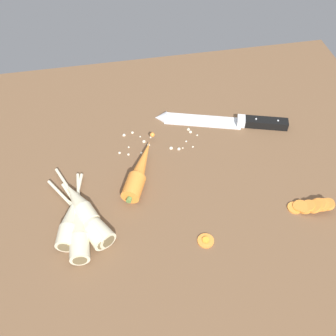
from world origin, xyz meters
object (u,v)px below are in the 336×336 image
object	(u,v)px
parsnip_front	(70,220)
carrot_slice_stack	(311,206)
carrot_slice_stray_near	(206,240)
parsnip_outer	(87,219)
parsnip_mid_left	(79,203)
whole_carrot	(139,171)
parsnip_mid_right	(79,228)
chefs_knife	(219,121)
parsnip_back	(89,222)

from	to	relation	value
parsnip_front	carrot_slice_stack	distance (cm)	51.59
parsnip_front	carrot_slice_stack	size ratio (longest dim) A/B	2.07
carrot_slice_stray_near	parsnip_outer	bearing A→B (deg)	160.15
parsnip_outer	parsnip_mid_left	bearing A→B (deg)	108.01
parsnip_outer	carrot_slice_stray_near	distance (cm)	25.04
whole_carrot	parsnip_mid_right	size ratio (longest dim) A/B	0.88
carrot_slice_stack	parsnip_outer	bearing A→B (deg)	174.24
carrot_slice_stack	parsnip_front	bearing A→B (deg)	174.19
chefs_knife	parsnip_back	bearing A→B (deg)	-142.92
chefs_knife	parsnip_mid_right	xyz separation A→B (cm)	(-37.38, -27.72, 1.33)
parsnip_front	parsnip_mid_right	distance (cm)	2.81
whole_carrot	parsnip_mid_left	bearing A→B (deg)	-154.87
parsnip_outer	carrot_slice_stray_near	world-z (taller)	parsnip_outer
parsnip_mid_right	parsnip_mid_left	bearing A→B (deg)	87.42
whole_carrot	parsnip_outer	xyz separation A→B (cm)	(-12.61, -11.25, -0.12)
whole_carrot	carrot_slice_stray_near	distance (cm)	22.61
parsnip_mid_left	parsnip_mid_right	world-z (taller)	same
whole_carrot	carrot_slice_stack	distance (cm)	38.77
parsnip_back	carrot_slice_stray_near	world-z (taller)	parsnip_back
parsnip_mid_left	carrot_slice_stack	distance (cm)	50.28
parsnip_front	parsnip_outer	world-z (taller)	same
parsnip_front	parsnip_back	bearing A→B (deg)	-17.37
chefs_knife	parsnip_outer	distance (cm)	43.98
parsnip_mid_right	parsnip_front	bearing A→B (deg)	125.74
whole_carrot	parsnip_back	xyz separation A→B (cm)	(-12.26, -12.04, -0.12)
carrot_slice_stray_near	whole_carrot	bearing A→B (deg)	118.91
whole_carrot	parsnip_mid_left	size ratio (longest dim) A/B	1.14
chefs_knife	parsnip_back	size ratio (longest dim) A/B	1.83
parsnip_mid_left	parsnip_mid_right	bearing A→B (deg)	-92.58
parsnip_back	parsnip_outer	distance (cm)	0.86
whole_carrot	parsnip_mid_right	xyz separation A→B (cm)	(-14.41, -13.14, -0.12)
parsnip_outer	whole_carrot	bearing A→B (deg)	41.74
whole_carrot	parsnip_back	world-z (taller)	whole_carrot
parsnip_mid_right	carrot_slice_stray_near	size ratio (longest dim) A/B	6.71
chefs_knife	carrot_slice_stack	xyz separation A→B (cm)	(12.30, -30.66, 0.54)
parsnip_mid_right	carrot_slice_stack	distance (cm)	49.77
parsnip_front	chefs_knife	bearing A→B (deg)	33.10
parsnip_mid_left	whole_carrot	bearing A→B (deg)	25.13
parsnip_front	parsnip_mid_right	xyz separation A→B (cm)	(1.64, -2.28, -0.00)
parsnip_mid_right	parsnip_back	distance (cm)	2.41
parsnip_mid_right	carrot_slice_stray_near	world-z (taller)	parsnip_mid_right
whole_carrot	parsnip_mid_right	world-z (taller)	whole_carrot
parsnip_back	carrot_slice_stack	bearing A→B (deg)	-4.85
parsnip_outer	parsnip_front	bearing A→B (deg)	173.50
chefs_knife	whole_carrot	bearing A→B (deg)	-147.59
parsnip_front	parsnip_outer	size ratio (longest dim) A/B	0.99
whole_carrot	parsnip_mid_right	bearing A→B (deg)	-137.64
parsnip_mid_right	carrot_slice_stray_near	bearing A→B (deg)	-14.62
parsnip_front	carrot_slice_stray_near	bearing A→B (deg)	-18.24
chefs_knife	parsnip_mid_right	size ratio (longest dim) A/B	1.48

